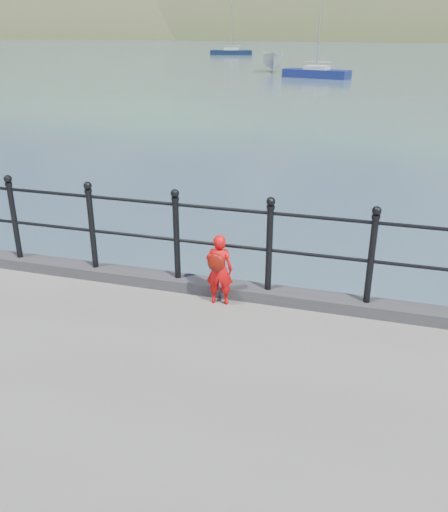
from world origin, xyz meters
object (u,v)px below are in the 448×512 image
(railing, at_px, (222,234))
(sailboat_left, at_px, (231,53))
(launch_white, at_px, (273,62))
(sailboat_port, at_px, (316,74))
(child, at_px, (219,269))

(railing, relative_size, sailboat_left, 2.03)
(launch_white, bearing_deg, sailboat_port, -59.05)
(sailboat_left, relative_size, sailboat_port, 1.08)
(railing, height_order, sailboat_left, sailboat_left)
(child, bearing_deg, sailboat_left, -81.03)
(child, distance_m, launch_white, 49.27)
(child, bearing_deg, sailboat_port, -90.78)
(child, relative_size, launch_white, 0.18)
(child, relative_size, sailboat_port, 0.11)
(launch_white, bearing_deg, sailboat_left, 99.50)
(railing, distance_m, sailboat_port, 43.36)
(child, bearing_deg, railing, -87.28)
(launch_white, distance_m, sailboat_port, 7.00)
(sailboat_left, bearing_deg, railing, -87.84)
(railing, distance_m, sailboat_left, 81.47)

